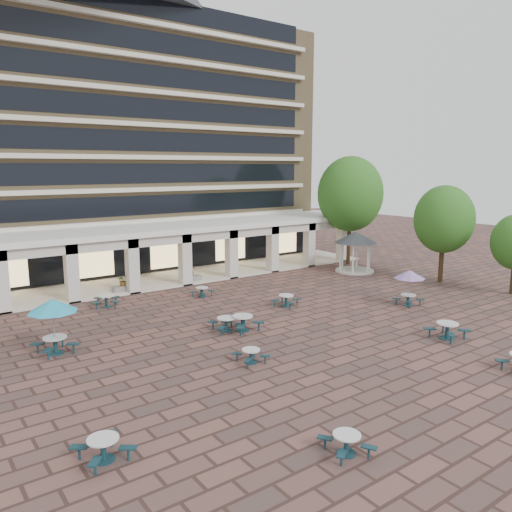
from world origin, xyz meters
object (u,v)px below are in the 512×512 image
object	(u,v)px
gazebo	(356,242)
planter_right	(192,276)
picnic_table_1	(347,442)
planter_left	(123,285)
picnic_table_0	(103,447)

from	to	relation	value
gazebo	planter_right	world-z (taller)	gazebo
gazebo	picnic_table_1	bearing A→B (deg)	-137.53
picnic_table_1	gazebo	size ratio (longest dim) A/B	0.47
gazebo	planter_left	bearing A→B (deg)	166.00
planter_left	picnic_table_1	bearing A→B (deg)	-94.81
gazebo	picnic_table_0	bearing A→B (deg)	-151.14
picnic_table_1	planter_left	size ratio (longest dim) A/B	1.16
picnic_table_0	picnic_table_1	xyz separation A→B (m)	(6.31, -4.16, -0.04)
picnic_table_0	planter_right	xyz separation A→B (m)	(13.91, 19.74, 0.06)
picnic_table_0	picnic_table_1	world-z (taller)	picnic_table_0
picnic_table_1	gazebo	distance (m)	28.49
gazebo	planter_left	xyz separation A→B (m)	(-18.94, 4.72, -2.05)
planter_right	picnic_table_0	bearing A→B (deg)	-125.17
picnic_table_1	planter_left	xyz separation A→B (m)	(2.01, 23.90, 0.14)
picnic_table_0	gazebo	world-z (taller)	gazebo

